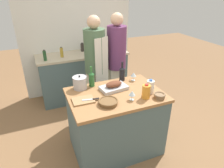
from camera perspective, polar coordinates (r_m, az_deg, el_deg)
ground_plane at (r=3.11m, az=0.92°, el=-17.36°), size 12.00×12.00×0.00m
kitchen_island at (r=2.81m, az=0.99°, el=-10.74°), size 1.21×0.84×0.90m
back_counter at (r=4.17m, az=-8.05°, el=2.47°), size 1.77×0.60×0.94m
back_wall at (r=4.25m, az=-10.02°, el=14.22°), size 2.27×0.10×2.55m
roasting_pan at (r=2.65m, az=0.51°, el=-0.67°), size 0.38×0.26×0.12m
wicker_basket at (r=2.34m, az=-1.09°, el=-5.14°), size 0.24×0.24×0.05m
cutting_board at (r=2.43m, az=-8.21°, el=-4.62°), size 0.26×0.20×0.02m
stock_pot at (r=2.69m, az=-9.15°, el=0.38°), size 0.19×0.19×0.19m
mixing_bowl at (r=2.52m, az=13.42°, el=-3.24°), size 0.15×0.15×0.06m
juice_jug at (r=2.47m, az=9.72°, el=-2.13°), size 0.10×0.10×0.19m
milk_jug at (r=2.59m, az=10.87°, el=-0.79°), size 0.10×0.10×0.19m
wine_bottle_green at (r=2.72m, az=-5.86°, el=1.55°), size 0.08×0.08×0.28m
wine_bottle_dark at (r=2.88m, az=2.91°, el=3.09°), size 0.08×0.08×0.28m
wine_glass_left at (r=2.40m, az=5.77°, el=-2.68°), size 0.08×0.08×0.12m
wine_glass_right at (r=2.90m, az=6.17°, el=2.67°), size 0.08×0.08×0.12m
knife_chef at (r=2.41m, az=-5.95°, el=-4.37°), size 0.21×0.07×0.01m
stand_mixer at (r=4.07m, az=-3.13°, el=11.19°), size 0.18×0.14×0.34m
condiment_bottle_tall at (r=3.74m, az=-18.66°, el=7.67°), size 0.06×0.06×0.20m
condiment_bottle_short at (r=3.85m, az=-14.19°, el=8.75°), size 0.06×0.06×0.19m
condiment_bottle_extra at (r=4.14m, az=-8.50°, el=10.32°), size 0.07×0.07×0.17m
person_cook_aproned at (r=3.31m, az=-4.75°, el=5.63°), size 0.36×0.38×1.75m
person_cook_guest at (r=3.46m, az=1.29°, el=6.87°), size 0.32×0.32×1.77m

